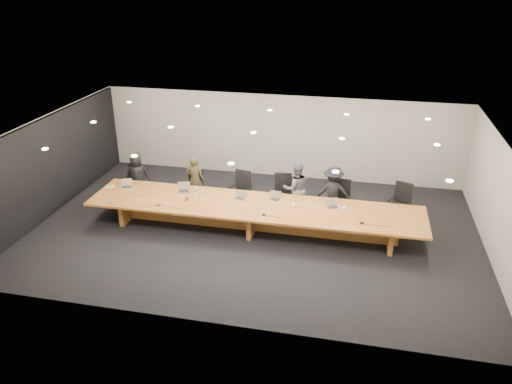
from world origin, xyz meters
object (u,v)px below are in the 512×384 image
laptop_b (184,188)px  mic_right (362,222)px  chair_mid_right (283,194)px  chair_mid_left (240,191)px  mic_center (264,214)px  mic_left (158,205)px  chair_far_right (400,203)px  person_a (137,176)px  paper_cup_far (344,209)px  laptop_d (275,196)px  water_bottle (195,191)px  conference_table (254,213)px  person_c (296,188)px  laptop_c (240,195)px  laptop_e (333,204)px  chair_left (195,187)px  laptop_a (127,184)px  av_box (111,201)px  chair_right (340,199)px  paper_cup_near (293,205)px  amber_mug (187,199)px  person_d (333,192)px  person_b (195,180)px  chair_far_left (133,182)px

laptop_b → mic_right: laptop_b is taller
chair_mid_right → laptop_b: bearing=-171.7°
chair_mid_left → mic_center: bearing=-42.9°
mic_left → chair_far_right: bearing=16.3°
person_a → mic_left: size_ratio=13.40×
paper_cup_far → mic_right: 0.77m
laptop_d → mic_left: (-2.98, -0.97, -0.11)m
water_bottle → mic_center: water_bottle is taller
chair_mid_left → chair_mid_right: 1.27m
conference_table → person_c: bearing=52.0°
water_bottle → paper_cup_far: water_bottle is taller
chair_mid_right → laptop_c: (-1.05, -0.92, 0.28)m
chair_far_right → person_a: (-7.77, -0.09, 0.16)m
person_c → laptop_e: size_ratio=5.07×
chair_left → chair_mid_right: (2.66, -0.04, 0.06)m
laptop_e → laptop_a: bearing=158.6°
laptop_c → av_box: bearing=-154.1°
laptop_e → water_bottle: 3.82m
person_c → laptop_e: person_c is taller
chair_mid_left → av_box: chair_mid_left is taller
person_a → av_box: person_a is taller
chair_far_right → person_a: bearing=-159.6°
laptop_a → paper_cup_far: (6.21, -0.19, -0.07)m
laptop_c → chair_right: bearing=31.3°
paper_cup_near → av_box: (-4.88, -0.73, -0.04)m
conference_table → chair_mid_right: chair_mid_right is taller
laptop_b → amber_mug: (0.28, -0.51, -0.08)m
chair_left → chair_right: size_ratio=0.94×
laptop_b → mic_left: 1.04m
chair_mid_left → mic_center: 1.99m
chair_left → chair_right: 4.28m
person_d → chair_mid_right: bearing=-5.3°
mic_center → amber_mug: bearing=169.4°
chair_mid_right → person_a: size_ratio=0.79×
laptop_c → paper_cup_far: 2.83m
chair_mid_right → laptop_a: size_ratio=3.87×
paper_cup_near → mic_right: paper_cup_near is taller
laptop_a → person_a: bearing=71.0°
person_b → laptop_b: size_ratio=4.49×
chair_mid_left → person_c: person_c is taller
laptop_e → person_d: bearing=74.2°
chair_far_left → paper_cup_near: size_ratio=10.22×
laptop_c → water_bottle: (-1.28, 0.00, 0.01)m
conference_table → laptop_d: (0.49, 0.42, 0.35)m
person_a → person_c: (4.87, 0.02, 0.04)m
chair_right → mic_center: bearing=-124.4°
laptop_d → chair_mid_left: bearing=155.3°
person_b → water_bottle: (0.34, -0.99, 0.11)m
chair_far_left → paper_cup_far: 6.56m
chair_mid_right → mic_center: 1.75m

